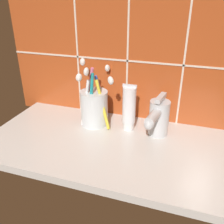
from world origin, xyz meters
TOP-DOWN VIEW (x-y plane):
  - sink_counter at (0.00, 0.00)cm, footprint 62.82×33.57cm
  - tile_wall_backsplash at (0.01, 17.03)cm, footprint 72.82×1.72cm
  - toothbrush_cup at (-5.91, 8.24)cm, footprint 11.96×12.52cm
  - toothpaste_tube at (4.50, 8.24)cm, footprint 3.87×3.69cm
  - sink_faucet at (12.74, 7.39)cm, footprint 5.44×12.71cm

SIDE VIEW (x-z plane):
  - sink_counter at x=0.00cm, z-range 0.00..2.00cm
  - sink_faucet at x=12.74cm, z-range 1.81..13.16cm
  - toothbrush_cup at x=-5.91cm, z-range -1.88..17.28cm
  - toothpaste_tube at x=4.50cm, z-range 1.92..15.46cm
  - tile_wall_backsplash at x=0.01cm, z-range 0.01..51.77cm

